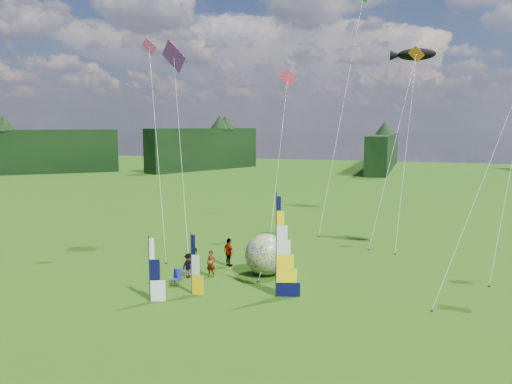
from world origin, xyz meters
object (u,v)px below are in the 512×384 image
(side_banner_far, at_px, (149,270))
(kite_whale, at_px, (407,133))
(spectator_a, at_px, (211,264))
(side_banner_left, at_px, (191,265))
(feather_banner_main, at_px, (276,247))
(spectator_c, at_px, (189,265))
(bol_inflatable, at_px, (266,255))
(camp_chair, at_px, (176,278))
(spectator_b, at_px, (195,260))
(spectator_d, at_px, (229,252))

(side_banner_far, distance_m, kite_whale, 24.12)
(spectator_a, bearing_deg, side_banner_left, -87.87)
(side_banner_left, bearing_deg, feather_banner_main, 16.73)
(spectator_c, height_order, kite_whale, kite_whale)
(bol_inflatable, relative_size, camp_chair, 2.67)
(spectator_a, xyz_separation_m, camp_chair, (-1.22, -2.21, -0.33))
(spectator_a, height_order, kite_whale, kite_whale)
(feather_banner_main, height_order, side_banner_far, feather_banner_main)
(spectator_a, distance_m, spectator_c, 1.35)
(side_banner_left, distance_m, side_banner_far, 2.33)
(spectator_a, relative_size, camp_chair, 1.69)
(spectator_a, height_order, spectator_b, spectator_a)
(camp_chair, relative_size, kite_whale, 0.06)
(spectator_d, relative_size, camp_chair, 1.94)
(spectator_b, bearing_deg, bol_inflatable, 48.38)
(feather_banner_main, bearing_deg, camp_chair, 163.19)
(side_banner_far, bearing_deg, bol_inflatable, 35.01)
(feather_banner_main, xyz_separation_m, side_banner_far, (-6.04, -2.79, -1.04))
(spectator_d, bearing_deg, spectator_a, 122.43)
(spectator_a, bearing_deg, camp_chair, -120.97)
(side_banner_left, distance_m, camp_chair, 2.13)
(spectator_c, relative_size, spectator_d, 0.81)
(feather_banner_main, relative_size, bol_inflatable, 2.14)
(spectator_d, bearing_deg, camp_chair, 109.89)
(spectator_b, xyz_separation_m, camp_chair, (0.20, -2.89, -0.29))
(side_banner_left, height_order, kite_whale, kite_whale)
(spectator_c, relative_size, kite_whale, 0.09)
(side_banner_far, relative_size, spectator_b, 2.21)
(kite_whale, bearing_deg, side_banner_left, -125.74)
(feather_banner_main, xyz_separation_m, spectator_c, (-5.95, 1.60, -1.98))
(bol_inflatable, xyz_separation_m, spectator_a, (-3.02, -1.46, -0.47))
(bol_inflatable, bearing_deg, spectator_c, -154.55)
(bol_inflatable, distance_m, spectator_b, 4.53)
(spectator_b, relative_size, spectator_c, 1.02)
(spectator_b, xyz_separation_m, spectator_d, (1.59, 1.84, 0.16))
(camp_chair, bearing_deg, kite_whale, 51.17)
(spectator_d, xyz_separation_m, kite_whale, (10.55, 12.27, 7.63))
(camp_chair, bearing_deg, feather_banner_main, -3.28)
(side_banner_left, bearing_deg, bol_inflatable, 62.72)
(side_banner_left, relative_size, spectator_a, 2.05)
(spectator_d, bearing_deg, side_banner_far, 114.94)
(spectator_b, distance_m, spectator_d, 2.43)
(side_banner_far, bearing_deg, side_banner_left, 27.09)
(feather_banner_main, xyz_separation_m, camp_chair, (-5.93, -0.05, -2.26))
(spectator_b, bearing_deg, side_banner_far, -50.67)
(side_banner_far, height_order, spectator_d, side_banner_far)
(side_banner_left, xyz_separation_m, spectator_c, (-1.47, 2.66, -0.91))
(kite_whale, bearing_deg, side_banner_far, -126.92)
(spectator_b, distance_m, camp_chair, 2.91)
(side_banner_left, xyz_separation_m, bol_inflatable, (2.78, 4.68, -0.39))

